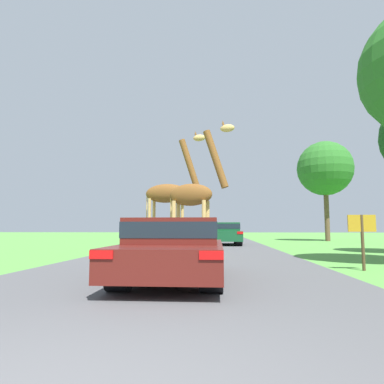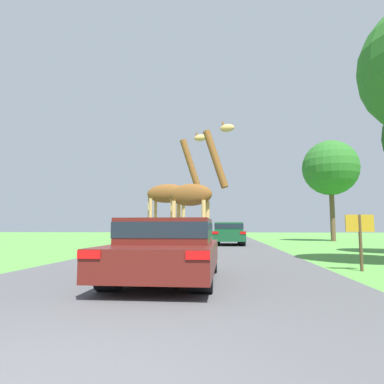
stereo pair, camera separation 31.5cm
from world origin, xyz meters
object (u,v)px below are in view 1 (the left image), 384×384
Objects in this scene: giraffe_companion at (170,193)px; car_queue_left at (188,233)px; car_queue_right at (225,233)px; car_lead_maroon at (174,247)px; sign_post at (362,231)px; giraffe_near_road at (195,194)px; tree_right_cluster at (325,169)px.

giraffe_companion is 11.75m from car_queue_left.
car_queue_right is 5.24m from car_queue_left.
sign_post is at bearing 23.09° from car_lead_maroon.
giraffe_near_road is 1.18× the size of car_lead_maroon.
car_queue_left is (-1.49, 13.59, -1.73)m from giraffe_near_road.
giraffe_near_road is 1.25× the size of car_queue_right.
giraffe_companion reaches higher than car_queue_right.
giraffe_near_road reaches higher than sign_post.
giraffe_companion is 0.65× the size of tree_right_cluster.
giraffe_companion is 3.79× the size of sign_post.
giraffe_near_road is at bearing -83.75° from car_queue_left.
car_queue_left is 12.85m from tree_right_cluster.
sign_post reaches higher than car_queue_left.
car_lead_maroon is at bearing -156.91° from sign_post.
giraffe_companion is (-1.28, 2.01, 0.27)m from giraffe_near_road.
giraffe_companion reaches higher than car_lead_maroon.
giraffe_companion is 1.30× the size of car_queue_right.
car_lead_maroon is at bearing -95.32° from car_queue_right.
tree_right_cluster is at bearing 75.05° from sign_post.
car_lead_maroon reaches higher than car_queue_left.
giraffe_near_road is 3.65× the size of sign_post.
car_lead_maroon is 5.05m from sign_post.
giraffe_companion is at bearing -132.82° from giraffe_near_road.
sign_post is at bearing -104.95° from tree_right_cluster.
giraffe_companion is at bearing -110.24° from car_queue_right.
car_queue_left is (-1.44, 19.58, -0.02)m from car_lead_maroon.
giraffe_near_road is at bearing 43.93° from giraffe_companion.
giraffe_companion reaches higher than sign_post.
tree_right_cluster is (9.98, 21.98, 5.37)m from car_lead_maroon.
giraffe_near_road is 6.25m from sign_post.
tree_right_cluster is at bearing 65.58° from car_lead_maroon.
car_lead_maroon is 24.73m from tree_right_cluster.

